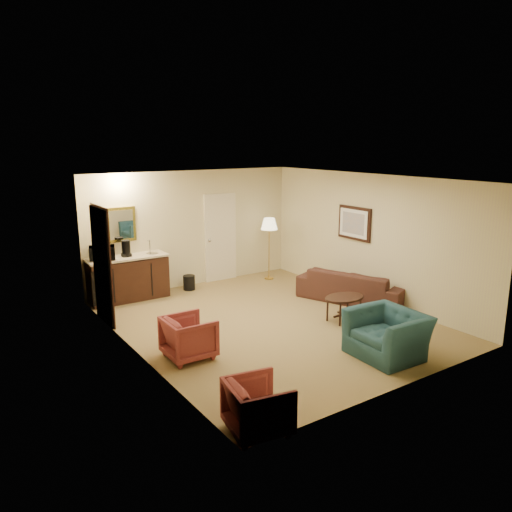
{
  "coord_description": "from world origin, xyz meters",
  "views": [
    {
      "loc": [
        -5.02,
        -7.01,
        3.24
      ],
      "look_at": [
        0.04,
        0.5,
        1.14
      ],
      "focal_mm": 35.0,
      "sensor_mm": 36.0,
      "label": 1
    }
  ],
  "objects": [
    {
      "name": "room_walls",
      "position": [
        -0.1,
        0.77,
        1.72
      ],
      "size": [
        5.02,
        6.01,
        2.61
      ],
      "color": "beige",
      "rests_on": "ground"
    },
    {
      "name": "coffee_table",
      "position": [
        1.19,
        -0.7,
        0.23
      ],
      "size": [
        0.82,
        0.57,
        0.46
      ],
      "primitive_type": "cube",
      "rotation": [
        0.0,
        0.0,
        0.04
      ],
      "color": "black",
      "rests_on": "ground"
    },
    {
      "name": "ground",
      "position": [
        0.0,
        0.0,
        0.0
      ],
      "size": [
        6.0,
        6.0,
        0.0
      ],
      "primitive_type": "plane",
      "color": "#9C894F",
      "rests_on": "ground"
    },
    {
      "name": "coffee_maker",
      "position": [
        -1.66,
        2.74,
        1.09
      ],
      "size": [
        0.22,
        0.22,
        0.33
      ],
      "primitive_type": "cylinder",
      "rotation": [
        0.0,
        0.0,
        -0.29
      ],
      "color": "black",
      "rests_on": "wetbar_cabinet"
    },
    {
      "name": "waste_bin",
      "position": [
        -0.3,
        2.65,
        0.16
      ],
      "size": [
        0.27,
        0.27,
        0.33
      ],
      "primitive_type": "cylinder",
      "rotation": [
        0.0,
        0.0,
        0.05
      ],
      "color": "black",
      "rests_on": "ground"
    },
    {
      "name": "floor_lamp",
      "position": [
        1.7,
        2.4,
        0.74
      ],
      "size": [
        0.49,
        0.49,
        1.48
      ],
      "primitive_type": "cube",
      "rotation": [
        0.0,
        0.0,
        0.31
      ],
      "color": "gold",
      "rests_on": "ground"
    },
    {
      "name": "rose_chair_far",
      "position": [
        -2.15,
        -2.8,
        0.34
      ],
      "size": [
        0.74,
        0.77,
        0.69
      ],
      "primitive_type": "imported",
      "rotation": [
        0.0,
        0.0,
        1.39
      ],
      "color": "brown",
      "rests_on": "ground"
    },
    {
      "name": "wetbar_cabinet",
      "position": [
        -1.65,
        2.72,
        0.46
      ],
      "size": [
        1.64,
        0.58,
        0.92
      ],
      "primitive_type": "cube",
      "color": "black",
      "rests_on": "ground"
    },
    {
      "name": "sofa",
      "position": [
        2.15,
        0.06,
        0.43
      ],
      "size": [
        1.42,
        2.29,
        0.86
      ],
      "primitive_type": "imported",
      "rotation": [
        0.0,
        0.0,
        1.95
      ],
      "color": "black",
      "rests_on": "ground"
    },
    {
      "name": "microwave",
      "position": [
        -2.15,
        2.73,
        1.09
      ],
      "size": [
        0.55,
        0.41,
        0.34
      ],
      "primitive_type": "imported",
      "rotation": [
        0.0,
        0.0,
        -0.3
      ],
      "color": "black",
      "rests_on": "wetbar_cabinet"
    },
    {
      "name": "rose_chair_near",
      "position": [
        -1.9,
        -0.56,
        0.36
      ],
      "size": [
        0.67,
        0.71,
        0.72
      ],
      "primitive_type": "imported",
      "rotation": [
        0.0,
        0.0,
        1.55
      ],
      "color": "brown",
      "rests_on": "ground"
    },
    {
      "name": "teal_armchair",
      "position": [
        0.65,
        -2.2,
        0.47
      ],
      "size": [
        0.74,
        1.11,
        0.94
      ],
      "primitive_type": "imported",
      "rotation": [
        0.0,
        0.0,
        -1.61
      ],
      "color": "#214954",
      "rests_on": "ground"
    }
  ]
}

